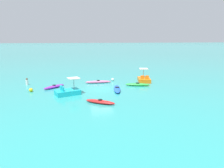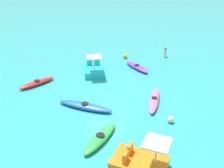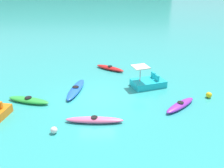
# 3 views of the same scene
# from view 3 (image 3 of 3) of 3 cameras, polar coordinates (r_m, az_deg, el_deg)

# --- Properties ---
(ground_plane) EXTENTS (600.00, 600.00, 0.00)m
(ground_plane) POSITION_cam_3_polar(r_m,az_deg,el_deg) (17.48, -3.49, -3.01)
(ground_plane) COLOR teal
(kayak_purple) EXTENTS (2.55, 2.38, 0.37)m
(kayak_purple) POSITION_cam_3_polar(r_m,az_deg,el_deg) (16.71, 15.11, -4.59)
(kayak_purple) COLOR purple
(kayak_purple) RESTS_ON ground_plane
(kayak_blue) EXTENTS (1.40, 3.65, 0.37)m
(kayak_blue) POSITION_cam_3_polar(r_m,az_deg,el_deg) (18.44, -8.14, -1.17)
(kayak_blue) COLOR blue
(kayak_blue) RESTS_ON ground_plane
(kayak_green) EXTENTS (3.02, 1.56, 0.37)m
(kayak_green) POSITION_cam_3_polar(r_m,az_deg,el_deg) (17.61, -18.26, -3.46)
(kayak_green) COLOR green
(kayak_green) RESTS_ON ground_plane
(kayak_pink) EXTENTS (3.35, 0.76, 0.37)m
(kayak_pink) POSITION_cam_3_polar(r_m,az_deg,el_deg) (14.64, -3.99, -8.07)
(kayak_pink) COLOR pink
(kayak_pink) RESTS_ON ground_plane
(kayak_red) EXTENTS (2.64, 2.11, 0.37)m
(kayak_red) POSITION_cam_3_polar(r_m,az_deg,el_deg) (22.31, -0.45, 3.60)
(kayak_red) COLOR red
(kayak_red) RESTS_ON ground_plane
(pedal_boat_cyan) EXTENTS (2.74, 2.16, 1.68)m
(pedal_boat_cyan) POSITION_cam_3_polar(r_m,az_deg,el_deg) (19.18, 8.10, 0.41)
(pedal_boat_cyan) COLOR #19B7C6
(pedal_boat_cyan) RESTS_ON ground_plane
(buoy_white) EXTENTS (0.38, 0.38, 0.38)m
(buoy_white) POSITION_cam_3_polar(r_m,az_deg,el_deg) (14.05, -12.93, -10.07)
(buoy_white) COLOR white
(buoy_white) RESTS_ON ground_plane
(buoy_yellow) EXTENTS (0.41, 0.41, 0.41)m
(buoy_yellow) POSITION_cam_3_polar(r_m,az_deg,el_deg) (18.55, 20.95, -2.32)
(buoy_yellow) COLOR yellow
(buoy_yellow) RESTS_ON ground_plane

